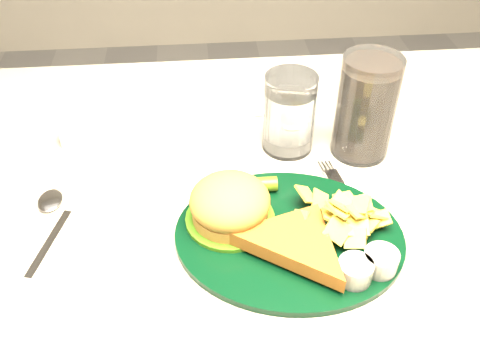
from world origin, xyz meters
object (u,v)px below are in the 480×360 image
object	(u,v)px
table	(247,355)
cola_glass	(366,107)
dinner_plate	(290,220)
water_glass	(289,113)
fork_napkin	(341,210)

from	to	relation	value
table	cola_glass	distance (m)	0.49
table	dinner_plate	distance (m)	0.42
table	cola_glass	world-z (taller)	cola_glass
dinner_plate	water_glass	xyz separation A→B (m)	(0.03, 0.19, 0.03)
fork_napkin	water_glass	bearing A→B (deg)	99.28
water_glass	cola_glass	bearing A→B (deg)	-10.92
table	fork_napkin	world-z (taller)	fork_napkin
water_glass	cola_glass	distance (m)	0.11
dinner_plate	cola_glass	size ratio (longest dim) A/B	1.85
cola_glass	fork_napkin	xyz separation A→B (m)	(-0.06, -0.13, -0.07)
fork_napkin	dinner_plate	bearing A→B (deg)	-161.21
water_glass	fork_napkin	size ratio (longest dim) A/B	0.81
dinner_plate	water_glass	bearing A→B (deg)	91.61
dinner_plate	fork_napkin	distance (m)	0.09
table	cola_glass	size ratio (longest dim) A/B	7.90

